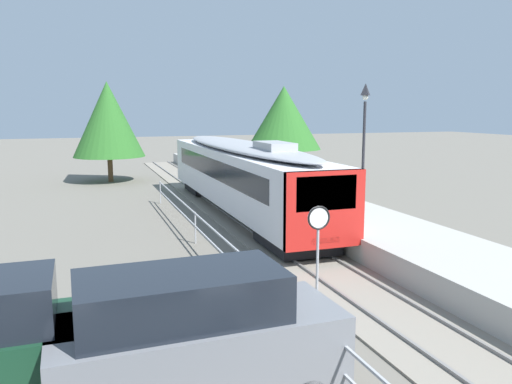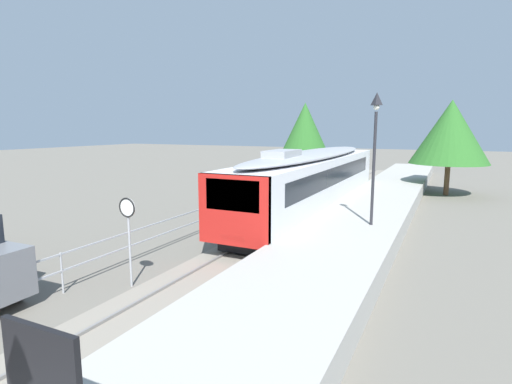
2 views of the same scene
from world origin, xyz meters
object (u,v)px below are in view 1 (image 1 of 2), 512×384
(commuter_train, at_px, (241,172))
(platform_lamp_mid_platform, at_px, (364,123))
(parked_van_grey, at_px, (196,340))
(speed_limit_sign, at_px, (318,232))

(commuter_train, height_order, platform_lamp_mid_platform, platform_lamp_mid_platform)
(commuter_train, relative_size, parked_van_grey, 3.74)
(commuter_train, height_order, speed_limit_sign, commuter_train)
(platform_lamp_mid_platform, relative_size, parked_van_grey, 1.08)
(platform_lamp_mid_platform, bearing_deg, commuter_train, 131.21)
(platform_lamp_mid_platform, xyz_separation_m, speed_limit_sign, (-5.88, -7.71, -2.50))
(speed_limit_sign, height_order, parked_van_grey, speed_limit_sign)
(platform_lamp_mid_platform, bearing_deg, parked_van_grey, -131.78)
(commuter_train, distance_m, parked_van_grey, 16.51)
(speed_limit_sign, bearing_deg, commuter_train, 81.51)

